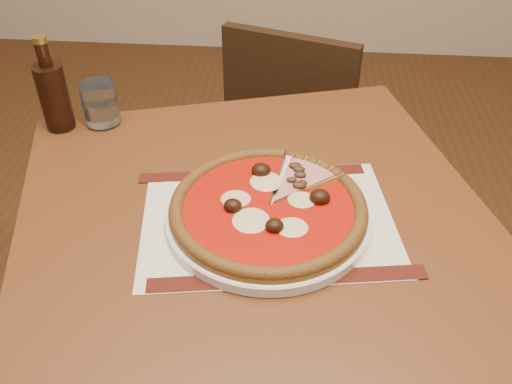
% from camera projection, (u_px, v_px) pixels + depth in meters
% --- Properties ---
extents(table, '(1.00, 1.00, 0.75)m').
position_uv_depth(table, '(255.00, 255.00, 0.99)').
color(table, brown).
rests_on(table, ground).
extents(chair_far, '(0.48, 0.48, 0.81)m').
position_uv_depth(chair_far, '(297.00, 131.00, 1.68)').
color(chair_far, black).
rests_on(chair_far, ground).
extents(placemat, '(0.46, 0.36, 0.00)m').
position_uv_depth(placemat, '(268.00, 221.00, 0.91)').
color(placemat, beige).
rests_on(placemat, table).
extents(plate, '(0.34, 0.34, 0.02)m').
position_uv_depth(plate, '(268.00, 216.00, 0.91)').
color(plate, white).
rests_on(plate, placemat).
extents(pizza, '(0.33, 0.33, 0.04)m').
position_uv_depth(pizza, '(268.00, 207.00, 0.90)').
color(pizza, '#A86A28').
rests_on(pizza, plate).
extents(ham_slice, '(0.12, 0.15, 0.02)m').
position_uv_depth(ham_slice, '(309.00, 179.00, 0.96)').
color(ham_slice, '#A86A28').
rests_on(ham_slice, plate).
extents(water_glass, '(0.08, 0.08, 0.09)m').
position_uv_depth(water_glass, '(100.00, 104.00, 1.14)').
color(water_glass, white).
rests_on(water_glass, table).
extents(bottle, '(0.06, 0.06, 0.20)m').
position_uv_depth(bottle, '(53.00, 94.00, 1.10)').
color(bottle, black).
rests_on(bottle, table).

